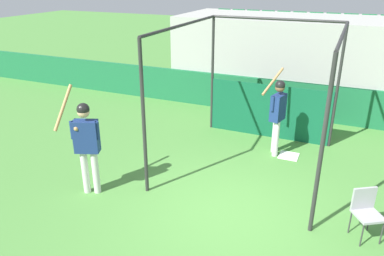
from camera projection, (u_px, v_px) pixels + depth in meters
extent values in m
plane|color=#477F38|center=(227.00, 214.00, 6.70)|extent=(60.00, 60.00, 0.00)
cube|color=#196038|center=(286.00, 99.00, 11.06)|extent=(24.00, 0.12, 1.08)
cube|color=#9E9E99|center=(298.00, 60.00, 12.15)|extent=(7.60, 3.20, 2.73)
cube|color=#195B33|center=(198.00, 67.00, 12.34)|extent=(0.45, 0.40, 0.10)
cube|color=#195B33|center=(200.00, 59.00, 12.40)|extent=(0.45, 0.06, 0.40)
cube|color=#195B33|center=(213.00, 68.00, 12.13)|extent=(0.45, 0.40, 0.10)
cube|color=#195B33|center=(215.00, 60.00, 12.20)|extent=(0.45, 0.06, 0.40)
cube|color=#195B33|center=(229.00, 70.00, 11.93)|extent=(0.45, 0.40, 0.10)
cube|color=#195B33|center=(231.00, 61.00, 12.00)|extent=(0.45, 0.06, 0.40)
cube|color=#195B33|center=(246.00, 71.00, 11.73)|extent=(0.45, 0.40, 0.10)
cube|color=#195B33|center=(248.00, 63.00, 11.80)|extent=(0.45, 0.06, 0.40)
cube|color=#195B33|center=(263.00, 73.00, 11.53)|extent=(0.45, 0.40, 0.10)
cube|color=#195B33|center=(265.00, 65.00, 11.59)|extent=(0.45, 0.06, 0.40)
cube|color=#195B33|center=(281.00, 75.00, 11.33)|extent=(0.45, 0.40, 0.10)
cube|color=#195B33|center=(283.00, 66.00, 11.39)|extent=(0.45, 0.06, 0.40)
cube|color=#195B33|center=(300.00, 77.00, 11.13)|extent=(0.45, 0.40, 0.10)
cube|color=#195B33|center=(302.00, 68.00, 11.19)|extent=(0.45, 0.06, 0.40)
cube|color=#195B33|center=(319.00, 79.00, 10.92)|extent=(0.45, 0.40, 0.10)
cube|color=#195B33|center=(321.00, 70.00, 10.99)|extent=(0.45, 0.06, 0.40)
cube|color=#195B33|center=(339.00, 81.00, 10.72)|extent=(0.45, 0.40, 0.10)
cube|color=#195B33|center=(341.00, 71.00, 10.79)|extent=(0.45, 0.06, 0.40)
cube|color=#195B33|center=(360.00, 83.00, 10.52)|extent=(0.45, 0.40, 0.10)
cube|color=#195B33|center=(361.00, 73.00, 10.59)|extent=(0.45, 0.06, 0.40)
cube|color=#195B33|center=(381.00, 85.00, 10.32)|extent=(0.45, 0.40, 0.10)
cube|color=#195B33|center=(383.00, 75.00, 10.38)|extent=(0.45, 0.06, 0.40)
cube|color=#195B33|center=(207.00, 50.00, 12.86)|extent=(0.45, 0.40, 0.10)
cube|color=#195B33|center=(209.00, 43.00, 12.93)|extent=(0.45, 0.06, 0.40)
cube|color=#195B33|center=(222.00, 51.00, 12.66)|extent=(0.45, 0.40, 0.10)
cube|color=#195B33|center=(224.00, 44.00, 12.72)|extent=(0.45, 0.06, 0.40)
cube|color=#195B33|center=(237.00, 53.00, 12.46)|extent=(0.45, 0.40, 0.10)
cube|color=#195B33|center=(239.00, 45.00, 12.52)|extent=(0.45, 0.06, 0.40)
cube|color=#195B33|center=(253.00, 54.00, 12.26)|extent=(0.45, 0.40, 0.10)
cube|color=#195B33|center=(255.00, 46.00, 12.32)|extent=(0.45, 0.06, 0.40)
cube|color=#195B33|center=(270.00, 55.00, 12.05)|extent=(0.45, 0.40, 0.10)
cube|color=#195B33|center=(272.00, 47.00, 12.12)|extent=(0.45, 0.06, 0.40)
cube|color=#195B33|center=(287.00, 57.00, 11.85)|extent=(0.45, 0.40, 0.10)
cube|color=#195B33|center=(289.00, 48.00, 11.92)|extent=(0.45, 0.06, 0.40)
cube|color=#195B33|center=(305.00, 58.00, 11.65)|extent=(0.45, 0.40, 0.10)
cube|color=#195B33|center=(307.00, 50.00, 11.72)|extent=(0.45, 0.06, 0.40)
cube|color=#195B33|center=(324.00, 60.00, 11.45)|extent=(0.45, 0.40, 0.10)
cube|color=#195B33|center=(325.00, 51.00, 11.51)|extent=(0.45, 0.06, 0.40)
cube|color=#195B33|center=(343.00, 61.00, 11.25)|extent=(0.45, 0.40, 0.10)
cube|color=#195B33|center=(344.00, 53.00, 11.31)|extent=(0.45, 0.06, 0.40)
cube|color=#195B33|center=(362.00, 63.00, 11.05)|extent=(0.45, 0.40, 0.10)
cube|color=#195B33|center=(364.00, 54.00, 11.11)|extent=(0.45, 0.06, 0.40)
cube|color=#195B33|center=(383.00, 65.00, 10.84)|extent=(0.45, 0.40, 0.10)
cube|color=#195B33|center=(384.00, 55.00, 10.91)|extent=(0.45, 0.06, 0.40)
cube|color=#195B33|center=(215.00, 35.00, 13.39)|extent=(0.45, 0.40, 0.10)
cube|color=#195B33|center=(217.00, 28.00, 13.45)|extent=(0.45, 0.06, 0.40)
cube|color=#195B33|center=(229.00, 36.00, 13.18)|extent=(0.45, 0.40, 0.10)
cube|color=#195B33|center=(231.00, 29.00, 13.25)|extent=(0.45, 0.06, 0.40)
cube|color=#195B33|center=(245.00, 37.00, 12.98)|extent=(0.45, 0.40, 0.10)
cube|color=#195B33|center=(246.00, 30.00, 13.05)|extent=(0.45, 0.06, 0.40)
cube|color=#195B33|center=(260.00, 38.00, 12.78)|extent=(0.45, 0.40, 0.10)
cube|color=#195B33|center=(262.00, 30.00, 12.84)|extent=(0.45, 0.06, 0.40)
cube|color=#195B33|center=(276.00, 39.00, 12.58)|extent=(0.45, 0.40, 0.10)
cube|color=#195B33|center=(278.00, 31.00, 12.64)|extent=(0.45, 0.06, 0.40)
cube|color=#195B33|center=(293.00, 40.00, 12.38)|extent=(0.45, 0.40, 0.10)
cube|color=#195B33|center=(294.00, 32.00, 12.44)|extent=(0.45, 0.06, 0.40)
cube|color=#195B33|center=(310.00, 41.00, 12.18)|extent=(0.45, 0.40, 0.10)
cube|color=#195B33|center=(312.00, 33.00, 12.24)|extent=(0.45, 0.06, 0.40)
cube|color=#195B33|center=(328.00, 42.00, 11.97)|extent=(0.45, 0.40, 0.10)
cube|color=#195B33|center=(329.00, 34.00, 12.04)|extent=(0.45, 0.06, 0.40)
cube|color=#195B33|center=(346.00, 44.00, 11.77)|extent=(0.45, 0.40, 0.10)
cube|color=#195B33|center=(347.00, 35.00, 11.84)|extent=(0.45, 0.06, 0.40)
cube|color=#195B33|center=(365.00, 45.00, 11.57)|extent=(0.45, 0.40, 0.10)
cube|color=#195B33|center=(366.00, 36.00, 11.63)|extent=(0.45, 0.06, 0.40)
cube|color=#195B33|center=(222.00, 21.00, 13.91)|extent=(0.45, 0.40, 0.10)
cube|color=#195B33|center=(224.00, 14.00, 13.97)|extent=(0.45, 0.06, 0.40)
cube|color=#195B33|center=(237.00, 22.00, 13.71)|extent=(0.45, 0.40, 0.10)
cube|color=#195B33|center=(238.00, 15.00, 13.77)|extent=(0.45, 0.06, 0.40)
cube|color=#195B33|center=(251.00, 23.00, 13.51)|extent=(0.45, 0.40, 0.10)
cube|color=#195B33|center=(253.00, 15.00, 13.57)|extent=(0.45, 0.06, 0.40)
cube|color=#195B33|center=(266.00, 23.00, 13.30)|extent=(0.45, 0.40, 0.10)
cube|color=#195B33|center=(268.00, 16.00, 13.37)|extent=(0.45, 0.06, 0.40)
cube|color=#195B33|center=(282.00, 24.00, 13.10)|extent=(0.45, 0.40, 0.10)
cube|color=#195B33|center=(283.00, 17.00, 13.17)|extent=(0.45, 0.06, 0.40)
cube|color=#195B33|center=(298.00, 25.00, 12.90)|extent=(0.45, 0.40, 0.10)
cube|color=#195B33|center=(299.00, 17.00, 12.97)|extent=(0.45, 0.06, 0.40)
cube|color=#195B33|center=(314.00, 26.00, 12.70)|extent=(0.45, 0.40, 0.10)
cube|color=#195B33|center=(316.00, 18.00, 12.76)|extent=(0.45, 0.06, 0.40)
cube|color=#195B33|center=(331.00, 27.00, 12.50)|extent=(0.45, 0.40, 0.10)
cube|color=#195B33|center=(333.00, 19.00, 12.56)|extent=(0.45, 0.06, 0.40)
cube|color=#195B33|center=(349.00, 27.00, 12.30)|extent=(0.45, 0.40, 0.10)
cube|color=#195B33|center=(350.00, 20.00, 12.36)|extent=(0.45, 0.06, 0.40)
cube|color=#195B33|center=(367.00, 28.00, 12.09)|extent=(0.45, 0.40, 0.10)
cube|color=#195B33|center=(369.00, 20.00, 12.16)|extent=(0.45, 0.06, 0.40)
cylinder|color=#282828|center=(144.00, 120.00, 6.85)|extent=(0.07, 0.07, 2.99)
cylinder|color=#282828|center=(322.00, 150.00, 5.70)|extent=(0.07, 0.07, 2.99)
cylinder|color=#282828|center=(212.00, 75.00, 9.90)|extent=(0.07, 0.07, 2.99)
cylinder|color=#282828|center=(337.00, 88.00, 8.75)|extent=(0.07, 0.07, 2.99)
cylinder|color=#282828|center=(184.00, 25.00, 7.80)|extent=(0.06, 3.60, 0.06)
cylinder|color=#282828|center=(343.00, 34.00, 6.65)|extent=(0.06, 3.60, 0.06)
cylinder|color=#282828|center=(276.00, 19.00, 8.75)|extent=(3.13, 0.06, 0.06)
cube|color=#0F5133|center=(268.00, 111.00, 9.62)|extent=(3.06, 0.03, 1.40)
cube|color=white|center=(289.00, 156.00, 8.81)|extent=(0.44, 0.44, 0.02)
cylinder|color=silver|center=(276.00, 139.00, 8.67)|extent=(0.16, 0.16, 0.86)
cylinder|color=silver|center=(275.00, 135.00, 8.87)|extent=(0.16, 0.16, 0.86)
cube|color=navy|center=(278.00, 107.00, 8.49)|extent=(0.31, 0.46, 0.61)
sphere|color=brown|center=(280.00, 87.00, 8.31)|extent=(0.22, 0.22, 0.22)
sphere|color=black|center=(280.00, 85.00, 8.29)|extent=(0.23, 0.23, 0.23)
cylinder|color=navy|center=(273.00, 104.00, 8.30)|extent=(0.08, 0.08, 0.34)
cylinder|color=navy|center=(281.00, 99.00, 8.62)|extent=(0.08, 0.08, 0.34)
cylinder|color=#AD7F4C|center=(273.00, 81.00, 8.65)|extent=(0.36, 0.71, 0.55)
sphere|color=#AD7F4C|center=(285.00, 95.00, 8.50)|extent=(0.08, 0.08, 0.08)
cylinder|color=silver|center=(96.00, 172.00, 7.20)|extent=(0.17, 0.17, 0.88)
cylinder|color=silver|center=(85.00, 172.00, 7.21)|extent=(0.17, 0.17, 0.88)
cube|color=navy|center=(86.00, 136.00, 6.92)|extent=(0.50, 0.37, 0.63)
sphere|color=tan|center=(83.00, 112.00, 6.73)|extent=(0.22, 0.22, 0.22)
sphere|color=black|center=(83.00, 109.00, 6.71)|extent=(0.23, 0.23, 0.23)
cylinder|color=navy|center=(98.00, 130.00, 6.81)|extent=(0.09, 0.09, 0.34)
cylinder|color=navy|center=(72.00, 130.00, 6.83)|extent=(0.09, 0.09, 0.34)
cylinder|color=#AD7F4C|center=(63.00, 108.00, 6.72)|extent=(0.10, 0.56, 0.76)
sphere|color=#AD7F4C|center=(76.00, 129.00, 6.75)|extent=(0.08, 0.08, 0.08)
cube|color=#99999E|center=(368.00, 216.00, 5.92)|extent=(0.55, 0.55, 0.04)
cube|color=#99999E|center=(364.00, 199.00, 6.01)|extent=(0.36, 0.25, 0.40)
cylinder|color=#333333|center=(382.00, 233.00, 5.87)|extent=(0.02, 0.02, 0.44)
cylinder|color=#333333|center=(362.00, 235.00, 5.82)|extent=(0.02, 0.02, 0.44)
cylinder|color=#333333|center=(369.00, 220.00, 6.18)|extent=(0.02, 0.02, 0.44)
cylinder|color=#333333|center=(350.00, 222.00, 6.13)|extent=(0.02, 0.02, 0.44)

